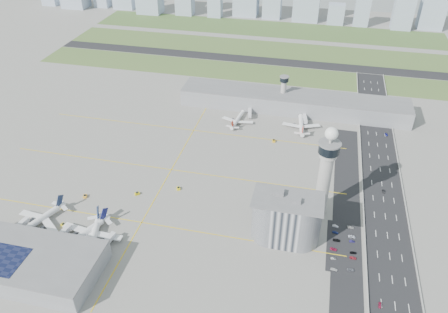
% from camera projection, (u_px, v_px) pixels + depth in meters
% --- Properties ---
extents(ground, '(1000.00, 1000.00, 0.00)m').
position_uv_depth(ground, '(213.00, 202.00, 300.26)').
color(ground, gray).
extents(grass_strip_0, '(480.00, 50.00, 0.08)m').
position_uv_depth(grass_strip_0, '(245.00, 72.00, 485.14)').
color(grass_strip_0, '#395528').
rests_on(grass_strip_0, ground).
extents(grass_strip_1, '(480.00, 60.00, 0.08)m').
position_uv_depth(grass_strip_1, '(256.00, 48.00, 545.52)').
color(grass_strip_1, '#4C6931').
rests_on(grass_strip_1, ground).
extents(grass_strip_2, '(480.00, 70.00, 0.08)m').
position_uv_depth(grass_strip_2, '(266.00, 28.00, 609.93)').
color(grass_strip_2, '#45602D').
rests_on(grass_strip_2, ground).
extents(runway, '(480.00, 22.00, 0.10)m').
position_uv_depth(runway, '(251.00, 60.00, 514.91)').
color(runway, black).
rests_on(runway, ground).
extents(highway, '(28.00, 500.00, 0.10)m').
position_uv_depth(highway, '(387.00, 229.00, 278.70)').
color(highway, black).
rests_on(highway, ground).
extents(barrier_left, '(0.60, 500.00, 1.20)m').
position_uv_depth(barrier_left, '(364.00, 225.00, 281.01)').
color(barrier_left, '#9E9E99').
rests_on(barrier_left, ground).
extents(barrier_right, '(0.60, 500.00, 1.20)m').
position_uv_depth(barrier_right, '(410.00, 232.00, 275.77)').
color(barrier_right, '#9E9E99').
rests_on(barrier_right, ground).
extents(landside_road, '(18.00, 260.00, 0.08)m').
position_uv_depth(landside_road, '(347.00, 233.00, 275.34)').
color(landside_road, black).
rests_on(landside_road, ground).
extents(parking_lot, '(20.00, 44.00, 0.10)m').
position_uv_depth(parking_lot, '(343.00, 246.00, 266.04)').
color(parking_lot, black).
rests_on(parking_lot, ground).
extents(taxiway_line_h_0, '(260.00, 0.60, 0.01)m').
position_uv_depth(taxiway_line_h_0, '(142.00, 222.00, 283.59)').
color(taxiway_line_h_0, yellow).
rests_on(taxiway_line_h_0, ground).
extents(taxiway_line_h_1, '(260.00, 0.60, 0.01)m').
position_uv_depth(taxiway_line_h_1, '(171.00, 170.00, 331.89)').
color(taxiway_line_h_1, yellow).
rests_on(taxiway_line_h_1, ground).
extents(taxiway_line_h_2, '(260.00, 0.60, 0.01)m').
position_uv_depth(taxiway_line_h_2, '(194.00, 130.00, 380.20)').
color(taxiway_line_h_2, yellow).
rests_on(taxiway_line_h_2, ground).
extents(taxiway_line_v, '(0.60, 260.00, 0.01)m').
position_uv_depth(taxiway_line_v, '(171.00, 170.00, 331.89)').
color(taxiway_line_v, yellow).
rests_on(taxiway_line_v, ground).
extents(control_tower, '(14.00, 14.00, 64.50)m').
position_uv_depth(control_tower, '(326.00, 168.00, 273.50)').
color(control_tower, '#ADAAA5').
rests_on(control_tower, ground).
extents(secondary_tower, '(8.60, 8.60, 31.90)m').
position_uv_depth(secondary_tower, '(283.00, 89.00, 404.83)').
color(secondary_tower, '#ADAAA5').
rests_on(secondary_tower, ground).
extents(admin_building, '(42.00, 24.00, 33.50)m').
position_uv_depth(admin_building, '(286.00, 219.00, 264.20)').
color(admin_building, '#B2B2B7').
rests_on(admin_building, ground).
extents(terminal_pier, '(210.00, 32.00, 15.80)m').
position_uv_depth(terminal_pier, '(293.00, 102.00, 407.49)').
color(terminal_pier, gray).
rests_on(terminal_pier, ground).
extents(near_terminal, '(84.00, 42.00, 13.00)m').
position_uv_depth(near_terminal, '(26.00, 262.00, 247.08)').
color(near_terminal, gray).
rests_on(near_terminal, ground).
extents(airplane_near_a, '(47.65, 51.18, 11.56)m').
position_uv_depth(airplane_near_a, '(37.00, 218.00, 278.65)').
color(airplane_near_a, white).
rests_on(airplane_near_a, ground).
extents(airplane_near_b, '(49.10, 52.20, 11.59)m').
position_uv_depth(airplane_near_b, '(81.00, 232.00, 268.20)').
color(airplane_near_b, white).
rests_on(airplane_near_b, ground).
extents(airplane_near_c, '(45.63, 50.02, 11.76)m').
position_uv_depth(airplane_near_c, '(93.00, 235.00, 266.00)').
color(airplane_near_c, white).
rests_on(airplane_near_c, ground).
extents(airplane_far_a, '(32.43, 36.96, 9.54)m').
position_uv_depth(airplane_far_a, '(238.00, 117.00, 389.46)').
color(airplane_far_a, white).
rests_on(airplane_far_a, ground).
extents(airplane_far_b, '(37.84, 42.92, 10.94)m').
position_uv_depth(airplane_far_b, '(301.00, 122.00, 381.86)').
color(airplane_far_b, white).
rests_on(airplane_far_b, ground).
extents(jet_bridge_near_0, '(5.39, 14.31, 5.70)m').
position_uv_depth(jet_bridge_near_0, '(12.00, 234.00, 270.69)').
color(jet_bridge_near_0, silver).
rests_on(jet_bridge_near_0, ground).
extents(jet_bridge_near_1, '(5.39, 14.31, 5.70)m').
position_uv_depth(jet_bridge_near_1, '(55.00, 242.00, 265.07)').
color(jet_bridge_near_1, silver).
rests_on(jet_bridge_near_1, ground).
extents(jet_bridge_near_2, '(5.39, 14.31, 5.70)m').
position_uv_depth(jet_bridge_near_2, '(101.00, 250.00, 259.46)').
color(jet_bridge_near_2, silver).
rests_on(jet_bridge_near_2, ground).
extents(jet_bridge_far_0, '(5.39, 14.31, 5.70)m').
position_uv_depth(jet_bridge_far_0, '(250.00, 110.00, 404.56)').
color(jet_bridge_far_0, silver).
rests_on(jet_bridge_far_0, ground).
extents(jet_bridge_far_1, '(5.39, 14.31, 5.70)m').
position_uv_depth(jet_bridge_far_1, '(304.00, 116.00, 395.20)').
color(jet_bridge_far_1, silver).
rests_on(jet_bridge_far_1, ground).
extents(tug_0, '(3.99, 3.53, 1.93)m').
position_uv_depth(tug_0, '(63.00, 225.00, 280.48)').
color(tug_0, yellow).
rests_on(tug_0, ground).
extents(tug_1, '(3.24, 3.88, 1.93)m').
position_uv_depth(tug_1, '(85.00, 196.00, 304.38)').
color(tug_1, '#F6A92D').
rests_on(tug_1, ground).
extents(tug_2, '(4.03, 3.95, 1.95)m').
position_uv_depth(tug_2, '(137.00, 193.00, 306.77)').
color(tug_2, '#D8C30C').
rests_on(tug_2, ground).
extents(tug_3, '(3.46, 3.87, 1.87)m').
position_uv_depth(tug_3, '(178.00, 188.00, 311.67)').
color(tug_3, yellow).
rests_on(tug_3, ground).
extents(tug_4, '(3.49, 3.74, 1.79)m').
position_uv_depth(tug_4, '(241.00, 121.00, 391.43)').
color(tug_4, gold).
rests_on(tug_4, ground).
extents(tug_5, '(2.88, 3.77, 2.00)m').
position_uv_depth(tug_5, '(274.00, 141.00, 364.40)').
color(tug_5, gold).
rests_on(tug_5, ground).
extents(car_lot_0, '(4.01, 2.02, 1.31)m').
position_uv_depth(car_lot_0, '(334.00, 269.00, 250.29)').
color(car_lot_0, silver).
rests_on(car_lot_0, ground).
extents(car_lot_1, '(3.50, 1.62, 1.11)m').
position_uv_depth(car_lot_1, '(333.00, 258.00, 257.21)').
color(car_lot_1, gray).
rests_on(car_lot_1, ground).
extents(car_lot_2, '(4.41, 2.56, 1.16)m').
position_uv_depth(car_lot_2, '(334.00, 249.00, 263.36)').
color(car_lot_2, '#A71A43').
rests_on(car_lot_2, ground).
extents(car_lot_3, '(4.51, 1.96, 1.29)m').
position_uv_depth(car_lot_3, '(337.00, 240.00, 269.47)').
color(car_lot_3, black).
rests_on(car_lot_3, ground).
extents(car_lot_4, '(3.95, 2.10, 1.28)m').
position_uv_depth(car_lot_4, '(335.00, 232.00, 275.16)').
color(car_lot_4, navy).
rests_on(car_lot_4, ground).
extents(car_lot_5, '(4.01, 1.92, 1.27)m').
position_uv_depth(car_lot_5, '(335.00, 226.00, 279.80)').
color(car_lot_5, silver).
rests_on(car_lot_5, ground).
extents(car_lot_6, '(4.33, 2.49, 1.14)m').
position_uv_depth(car_lot_6, '(351.00, 270.00, 250.15)').
color(car_lot_6, slate).
rests_on(car_lot_6, ground).
extents(car_lot_7, '(4.05, 1.71, 1.16)m').
position_uv_depth(car_lot_7, '(353.00, 258.00, 257.57)').
color(car_lot_7, '#AE2737').
rests_on(car_lot_7, ground).
extents(car_lot_8, '(3.96, 2.02, 1.29)m').
position_uv_depth(car_lot_8, '(353.00, 253.00, 260.93)').
color(car_lot_8, black).
rests_on(car_lot_8, ground).
extents(car_lot_9, '(3.49, 1.59, 1.11)m').
position_uv_depth(car_lot_9, '(352.00, 241.00, 268.76)').
color(car_lot_9, navy).
rests_on(car_lot_9, ground).
extents(car_lot_10, '(4.51, 2.09, 1.25)m').
position_uv_depth(car_lot_10, '(352.00, 237.00, 272.08)').
color(car_lot_10, white).
rests_on(car_lot_10, ground).
extents(car_lot_11, '(4.45, 2.10, 1.25)m').
position_uv_depth(car_lot_11, '(351.00, 227.00, 278.97)').
color(car_lot_11, '#A6A6A6').
rests_on(car_lot_11, ground).
extents(car_hw_0, '(1.86, 3.92, 1.30)m').
position_uv_depth(car_hw_0, '(380.00, 305.00, 230.22)').
color(car_hw_0, maroon).
rests_on(car_hw_0, ground).
extents(car_hw_1, '(1.69, 3.86, 1.23)m').
position_uv_depth(car_hw_1, '(383.00, 191.00, 309.25)').
color(car_hw_1, black).
rests_on(car_hw_1, ground).
extents(car_hw_2, '(2.59, 4.65, 1.23)m').
position_uv_depth(car_hw_2, '(386.00, 134.00, 373.29)').
color(car_hw_2, navy).
rests_on(car_hw_2, ground).
extents(car_hw_4, '(1.39, 3.40, 1.15)m').
position_uv_depth(car_hw_4, '(367.00, 101.00, 424.58)').
color(car_hw_4, slate).
rests_on(car_hw_4, ground).
extents(skyline_bldg_6, '(20.04, 16.03, 45.20)m').
position_uv_depth(skyline_bldg_6, '(215.00, 1.00, 643.23)').
color(skyline_bldg_6, '#9EADC1').
rests_on(skyline_bldg_6, ground).
extents(skyline_bldg_10, '(23.01, 18.41, 27.75)m').
position_uv_depth(skyline_bldg_10, '(336.00, 14.00, 619.86)').
color(skyline_bldg_10, '#9EADC1').
rests_on(skyline_bldg_10, ground).
extents(skyline_bldg_11, '(20.22, 16.18, 38.97)m').
position_uv_depth(skyline_bldg_11, '(362.00, 12.00, 609.88)').
color(skyline_bldg_11, '#9EADC1').
rests_on(skyline_bldg_11, ground).
extents(skyline_bldg_12, '(26.14, 20.92, 46.89)m').
position_uv_depth(skyline_bldg_12, '(403.00, 12.00, 595.91)').
color(skyline_bldg_12, '#9EADC1').
rests_on(skyline_bldg_12, ground).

